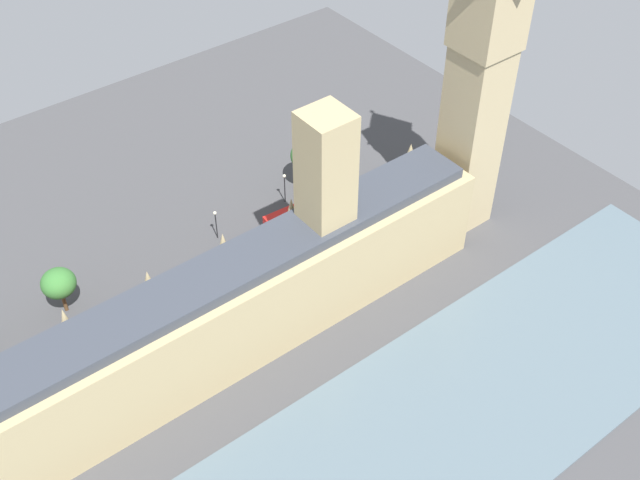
{
  "coord_description": "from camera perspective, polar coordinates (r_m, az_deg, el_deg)",
  "views": [
    {
      "loc": [
        -67.34,
        37.96,
        87.71
      ],
      "look_at": [
        1.0,
        -14.98,
        8.64
      ],
      "focal_mm": 44.85,
      "sensor_mm": 36.0,
      "label": 1
    }
  ],
  "objects": [
    {
      "name": "pedestrian_under_trees",
      "position": [
        113.88,
        -18.76,
        -10.63
      ],
      "size": [
        0.54,
        0.43,
        1.51
      ],
      "rotation": [
        0.0,
        0.0,
        1.58
      ],
      "color": "maroon",
      "rests_on": "ground"
    },
    {
      "name": "car_blue_by_river_gate",
      "position": [
        127.58,
        -5.16,
        -0.65
      ],
      "size": [
        1.97,
        4.47,
        1.74
      ],
      "rotation": [
        0.0,
        0.0,
        3.12
      ],
      "color": "navy",
      "rests_on": "ground"
    },
    {
      "name": "plane_tree_corner",
      "position": [
        121.04,
        -18.16,
        -2.96
      ],
      "size": [
        5.09,
        5.09,
        7.78
      ],
      "color": "brown",
      "rests_on": "ground"
    },
    {
      "name": "ground_plane",
      "position": [
        116.92,
        -5.55,
        -6.43
      ],
      "size": [
        145.64,
        145.64,
        0.0
      ],
      "primitive_type": "plane",
      "color": "#424244"
    },
    {
      "name": "double_decker_bus_far_end",
      "position": [
        116.72,
        -17.0,
        -6.86
      ],
      "size": [
        2.68,
        10.51,
        4.75
      ],
      "rotation": [
        0.0,
        0.0,
        -0.0
      ],
      "color": "red",
      "rests_on": "ground"
    },
    {
      "name": "street_lamp_slot_10",
      "position": [
        134.85,
        -2.55,
        4.1
      ],
      "size": [
        0.56,
        0.56,
        5.87
      ],
      "color": "black",
      "rests_on": "ground"
    },
    {
      "name": "plane_tree_opposite_hall",
      "position": [
        136.54,
        -0.82,
        6.04
      ],
      "size": [
        6.25,
        6.25,
        9.37
      ],
      "color": "brown",
      "rests_on": "ground"
    },
    {
      "name": "car_silver_kerbside",
      "position": [
        122.11,
        -11.63,
        -4.01
      ],
      "size": [
        1.88,
        4.08,
        1.74
      ],
      "rotation": [
        0.0,
        0.0,
        3.14
      ],
      "color": "#B7B7BC",
      "rests_on": "ground"
    },
    {
      "name": "pedestrian_trailing",
      "position": [
        116.94,
        -12.3,
        -6.94
      ],
      "size": [
        0.68,
        0.66,
        1.63
      ],
      "rotation": [
        0.0,
        0.0,
        3.97
      ],
      "color": "#336B60",
      "rests_on": "ground"
    },
    {
      "name": "river_thames",
      "position": [
        102.78,
        3.89,
        -16.17
      ],
      "size": [
        28.58,
        131.08,
        0.25
      ],
      "primitive_type": "cube",
      "color": "slate",
      "rests_on": "ground"
    },
    {
      "name": "street_lamp_midblock",
      "position": [
        128.83,
        -7.46,
        1.47
      ],
      "size": [
        0.56,
        0.56,
        5.59
      ],
      "color": "black",
      "rests_on": "ground"
    },
    {
      "name": "parliament_building",
      "position": [
        109.85,
        -4.72,
        -3.82
      ],
      "size": [
        10.79,
        75.64,
        32.67
      ],
      "color": "tan",
      "rests_on": "ground"
    },
    {
      "name": "clock_tower",
      "position": [
        120.1,
        11.44,
        12.01
      ],
      "size": [
        8.4,
        8.4,
        54.97
      ],
      "color": "tan",
      "rests_on": "ground"
    },
    {
      "name": "double_decker_bus_leading",
      "position": [
        129.89,
        -1.81,
        1.5
      ],
      "size": [
        3.28,
        10.65,
        4.75
      ],
      "rotation": [
        0.0,
        0.0,
        3.07
      ],
      "color": "red",
      "rests_on": "ground"
    }
  ]
}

